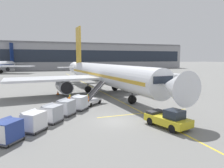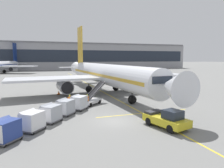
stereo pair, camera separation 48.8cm
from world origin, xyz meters
name	(u,v)px [view 2 (the right image)]	position (x,y,z in m)	size (l,w,h in m)	color
ground_plane	(115,121)	(0.00, 0.00, 0.00)	(600.00, 600.00, 0.00)	slate
parked_airplane	(104,74)	(4.37, 18.38, 3.52)	(35.08, 44.91, 14.84)	silver
belt_loader	(91,98)	(-0.45, 8.75, 0.88)	(4.68, 4.54, 3.08)	silver
baggage_cart_lead	(79,102)	(-2.74, 6.16, 1.00)	(2.50, 2.63, 1.91)	#515156
baggage_cart_second	(65,107)	(-4.67, 4.18, 1.00)	(2.50, 2.63, 1.91)	#515156
baggage_cart_third	(51,113)	(-6.40, 1.88, 1.00)	(2.50, 2.63, 1.91)	#515156
baggage_cart_fourth	(32,120)	(-8.14, -0.34, 1.00)	(2.50, 2.63, 1.91)	#515156
baggage_cart_fifth	(5,130)	(-10.03, -2.37, 1.00)	(2.50, 2.63, 1.91)	#515156
pushback_tug	(167,119)	(4.02, -3.42, 0.83)	(3.15, 4.79, 1.83)	gold
ground_crew_by_loader	(87,100)	(-1.39, 7.24, 1.00)	(0.43, 0.45, 1.74)	black
ground_crew_by_carts	(70,100)	(-3.66, 7.79, 1.00)	(0.56, 0.32, 1.74)	black
safety_cone_engine_keepout	(59,93)	(-4.24, 18.70, 0.35)	(0.63, 0.63, 0.71)	black
apron_guidance_line_lead_in	(105,93)	(4.23, 17.56, 0.00)	(0.20, 110.00, 0.01)	yellow
apron_guidance_line_stop_bar	(144,113)	(4.43, 1.95, 0.00)	(12.00, 0.20, 0.01)	yellow
terminal_building	(73,56)	(11.65, 108.98, 7.75)	(147.26, 18.01, 15.61)	#939399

